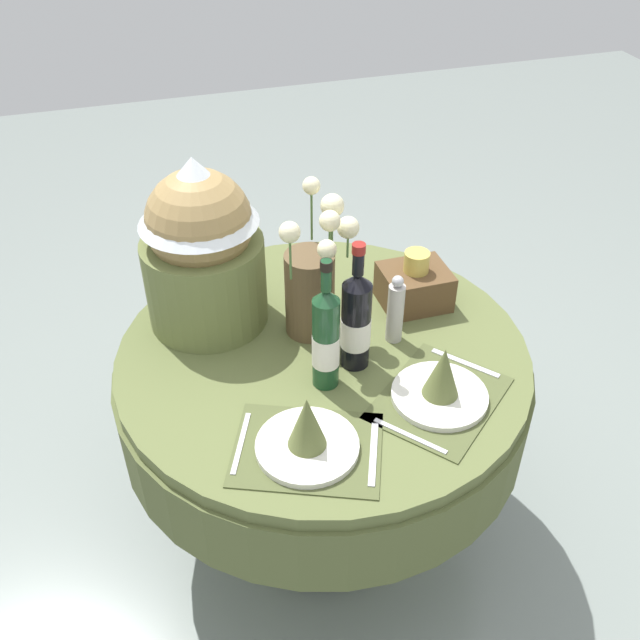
{
  "coord_description": "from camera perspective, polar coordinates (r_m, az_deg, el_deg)",
  "views": [
    {
      "loc": [
        -0.44,
        -1.41,
        1.99
      ],
      "look_at": [
        0.0,
        0.03,
        0.82
      ],
      "focal_mm": 40.14,
      "sensor_mm": 36.0,
      "label": 1
    }
  ],
  "objects": [
    {
      "name": "ground",
      "position": [
        2.47,
        0.19,
        -15.61
      ],
      "size": [
        8.0,
        8.0,
        0.0
      ],
      "primitive_type": "plane",
      "color": "gray"
    },
    {
      "name": "dining_table",
      "position": [
        2.03,
        0.23,
        -5.56
      ],
      "size": [
        1.13,
        1.13,
        0.74
      ],
      "color": "#5B6638",
      "rests_on": "ground"
    },
    {
      "name": "place_setting_left",
      "position": [
        1.64,
        -1.03,
        -9.18
      ],
      "size": [
        0.41,
        0.37,
        0.16
      ],
      "color": "#4E562F",
      "rests_on": "dining_table"
    },
    {
      "name": "place_setting_right",
      "position": [
        1.78,
        9.62,
        -5.13
      ],
      "size": [
        0.43,
        0.42,
        0.16
      ],
      "color": "#4E562F",
      "rests_on": "dining_table"
    },
    {
      "name": "flower_vase",
      "position": [
        1.9,
        -0.61,
        3.09
      ],
      "size": [
        0.22,
        0.25,
        0.43
      ],
      "color": "brown",
      "rests_on": "dining_table"
    },
    {
      "name": "wine_bottle_left",
      "position": [
        1.74,
        0.47,
        -1.49
      ],
      "size": [
        0.07,
        0.07,
        0.37
      ],
      "color": "#194223",
      "rests_on": "dining_table"
    },
    {
      "name": "wine_bottle_centre",
      "position": [
        1.8,
        2.89,
        -0.02
      ],
      "size": [
        0.08,
        0.08,
        0.36
      ],
      "color": "black",
      "rests_on": "dining_table"
    },
    {
      "name": "pepper_mill",
      "position": [
        1.92,
        6.03,
        0.74
      ],
      "size": [
        0.05,
        0.05,
        0.21
      ],
      "color": "#B7B2AD",
      "rests_on": "dining_table"
    },
    {
      "name": "gift_tub_back_left",
      "position": [
        1.92,
        -9.46,
        6.38
      ],
      "size": [
        0.33,
        0.33,
        0.49
      ],
      "color": "olive",
      "rests_on": "dining_table"
    },
    {
      "name": "woven_basket_side_right",
      "position": [
        2.08,
        7.53,
        2.8
      ],
      "size": [
        0.19,
        0.16,
        0.17
      ],
      "color": "brown",
      "rests_on": "dining_table"
    }
  ]
}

